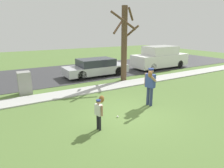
% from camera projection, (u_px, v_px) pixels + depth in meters
% --- Properties ---
extents(ground_plane, '(48.00, 48.00, 0.00)m').
position_uv_depth(ground_plane, '(93.00, 90.00, 10.71)').
color(ground_plane, '#567538').
extents(sidewalk_strip, '(36.00, 1.20, 0.06)m').
position_uv_depth(sidewalk_strip, '(93.00, 89.00, 10.79)').
color(sidewalk_strip, '#B2B2AD').
rests_on(sidewalk_strip, ground).
extents(road_surface, '(36.00, 6.80, 0.02)m').
position_uv_depth(road_surface, '(65.00, 73.00, 14.94)').
color(road_surface, '#38383A').
rests_on(road_surface, ground).
extents(person_adult, '(0.65, 0.74, 1.67)m').
position_uv_depth(person_adult, '(150.00, 83.00, 8.28)').
color(person_adult, navy).
rests_on(person_adult, ground).
extents(person_child, '(0.46, 0.51, 1.11)m').
position_uv_depth(person_child, '(99.00, 109.00, 6.38)').
color(person_child, black).
rests_on(person_child, ground).
extents(baseball, '(0.07, 0.07, 0.07)m').
position_uv_depth(baseball, '(118.00, 117.00, 7.39)').
color(baseball, white).
rests_on(baseball, ground).
extents(utility_cabinet, '(0.63, 0.61, 1.18)m').
position_uv_depth(utility_cabinet, '(25.00, 83.00, 9.98)').
color(utility_cabinet, gray).
rests_on(utility_cabinet, ground).
extents(street_tree_near, '(1.84, 1.88, 4.66)m').
position_uv_depth(street_tree_near, '(124.00, 42.00, 12.16)').
color(street_tree_near, brown).
rests_on(street_tree_near, ground).
extents(parked_sedan_silver, '(4.60, 1.80, 1.23)m').
position_uv_depth(parked_sedan_silver, '(96.00, 67.00, 13.96)').
color(parked_sedan_silver, silver).
rests_on(parked_sedan_silver, road_surface).
extents(parked_van_white, '(5.00, 1.95, 1.88)m').
position_uv_depth(parked_van_white, '(160.00, 58.00, 16.76)').
color(parked_van_white, silver).
rests_on(parked_van_white, road_surface).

